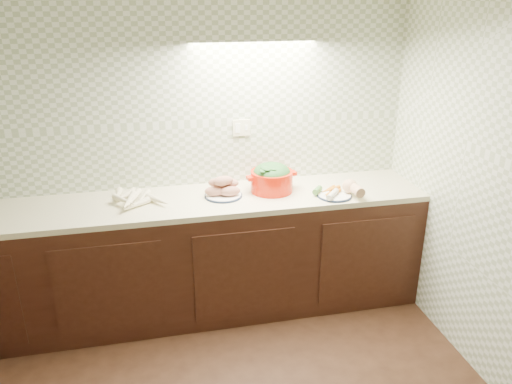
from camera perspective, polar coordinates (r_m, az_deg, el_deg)
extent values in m
cube|color=#97A683|center=(3.64, -10.23, 6.43)|extent=(3.60, 0.05, 2.60)
cube|color=beige|center=(3.70, -1.67, 7.36)|extent=(0.13, 0.01, 0.12)
cube|color=black|center=(3.71, -9.12, -7.75)|extent=(3.60, 0.60, 0.86)
cube|color=beige|center=(3.51, -9.55, -1.35)|extent=(3.60, 0.60, 0.04)
cone|color=beige|center=(3.49, -11.33, -0.79)|extent=(0.20, 0.19, 0.06)
cone|color=beige|center=(3.49, -14.79, -1.14)|extent=(0.15, 0.23, 0.05)
cone|color=beige|center=(3.52, -13.45, -0.87)|extent=(0.16, 0.18, 0.04)
cone|color=beige|center=(3.44, -13.11, -1.26)|extent=(0.09, 0.22, 0.05)
cone|color=beige|center=(3.59, -15.36, -0.52)|extent=(0.09, 0.25, 0.06)
cone|color=beige|center=(3.47, -12.24, -0.56)|extent=(0.11, 0.25, 0.05)
cone|color=beige|center=(3.46, -15.40, -0.83)|extent=(0.18, 0.19, 0.06)
cone|color=beige|center=(3.41, -12.50, -0.96)|extent=(0.18, 0.19, 0.06)
cylinder|color=#141F39|center=(3.54, -3.75, -0.42)|extent=(0.27, 0.27, 0.01)
cylinder|color=white|center=(3.54, -3.75, -0.39)|extent=(0.25, 0.25, 0.02)
ellipsoid|color=#A77358|center=(3.51, -4.71, 0.12)|extent=(0.16, 0.10, 0.07)
ellipsoid|color=#A77358|center=(3.50, -2.99, 0.09)|extent=(0.16, 0.10, 0.07)
ellipsoid|color=#A77358|center=(3.57, -3.76, 0.53)|extent=(0.16, 0.10, 0.07)
ellipsoid|color=#A77358|center=(3.54, -4.40, 0.99)|extent=(0.16, 0.10, 0.07)
ellipsoid|color=#A77358|center=(3.55, -3.15, 1.06)|extent=(0.16, 0.10, 0.07)
ellipsoid|color=#A77358|center=(3.49, -3.80, 1.29)|extent=(0.16, 0.10, 0.07)
cylinder|color=black|center=(3.65, -3.53, 0.59)|extent=(0.14, 0.14, 0.05)
sphere|color=maroon|center=(3.63, -3.76, 1.18)|extent=(0.07, 0.07, 0.07)
sphere|color=silver|center=(3.65, -3.14, 1.14)|extent=(0.04, 0.04, 0.04)
cylinder|color=red|center=(3.61, 1.80, 1.25)|extent=(0.34, 0.34, 0.15)
cube|color=red|center=(3.54, -0.71, 1.58)|extent=(0.05, 0.07, 0.02)
cube|color=red|center=(3.66, 4.26, 2.20)|extent=(0.05, 0.07, 0.02)
ellipsoid|color=#31702D|center=(3.59, 1.82, 2.17)|extent=(0.27, 0.27, 0.15)
cylinder|color=#141F39|center=(3.58, 8.94, -0.40)|extent=(0.25, 0.25, 0.01)
cylinder|color=white|center=(3.58, 8.94, -0.37)|extent=(0.23, 0.23, 0.02)
cone|color=orange|center=(3.57, 8.90, -0.02)|extent=(0.13, 0.11, 0.03)
cone|color=orange|center=(3.58, 8.24, 0.04)|extent=(0.12, 0.12, 0.03)
cone|color=orange|center=(3.57, 8.55, -0.01)|extent=(0.13, 0.11, 0.03)
cone|color=orange|center=(3.57, 8.96, 0.25)|extent=(0.14, 0.08, 0.03)
cone|color=orange|center=(3.58, 8.73, 0.31)|extent=(0.11, 0.13, 0.03)
cylinder|color=silver|center=(3.52, 8.74, -0.25)|extent=(0.13, 0.15, 0.04)
cylinder|color=#337731|center=(3.58, 7.03, 0.21)|extent=(0.09, 0.10, 0.04)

